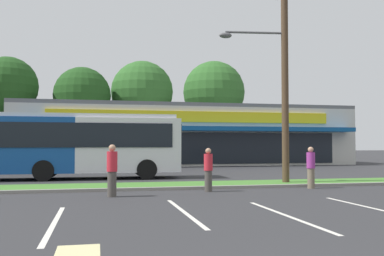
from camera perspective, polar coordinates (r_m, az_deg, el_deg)
grass_median at (r=17.63m, az=-5.02°, el=-7.62°), size 56.00×2.20×0.12m
curb_lip at (r=16.43m, az=-4.46°, el=-8.02°), size 56.00×0.24×0.12m
parking_stripe_1 at (r=10.10m, az=-17.77°, el=-11.87°), size 0.12×4.80×0.01m
parking_stripe_2 at (r=11.15m, az=-1.02°, el=-11.06°), size 0.12×4.80×0.01m
parking_stripe_3 at (r=10.87m, az=12.39°, el=-11.24°), size 0.12×4.80×0.01m
parking_stripe_4 at (r=12.74m, az=22.99°, el=-9.78°), size 0.12×4.80×0.01m
storefront_building at (r=40.54m, az=-1.56°, el=-1.04°), size 28.65×14.13×5.14m
tree_left at (r=47.85m, az=-23.18°, el=5.09°), size 6.00×6.00×10.71m
tree_mid_left at (r=47.55m, az=-14.34°, el=4.18°), size 6.06×6.06×10.04m
tree_mid at (r=49.73m, az=-6.61°, el=4.75°), size 7.06×7.06×11.32m
tree_mid_right at (r=52.65m, az=2.92°, el=4.77°), size 7.49×7.49×11.91m
utility_pole at (r=19.17m, az=11.75°, el=7.36°), size 3.09×2.40×9.12m
city_bus at (r=22.55m, az=-16.48°, el=-2.03°), size 11.53×2.74×3.25m
car_2 at (r=28.21m, az=-20.97°, el=-4.01°), size 4.35×1.96×1.51m
pedestrian_near_bench at (r=17.68m, az=15.46°, el=-5.06°), size 0.33×0.33×1.64m
pedestrian_by_pole at (r=14.52m, az=-10.54°, el=-5.55°), size 0.35×0.35×1.73m
pedestrian_far at (r=15.88m, az=2.17°, el=-5.54°), size 0.32×0.32×1.59m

